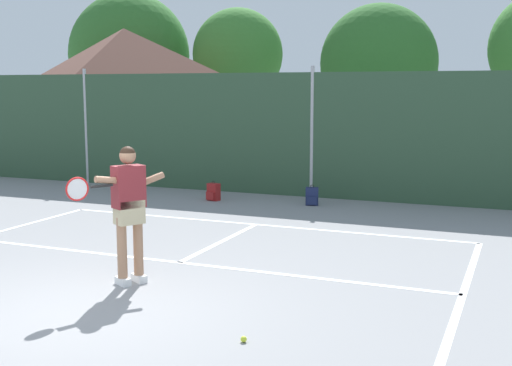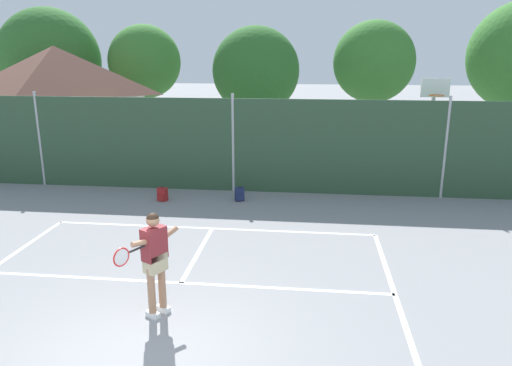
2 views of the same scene
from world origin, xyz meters
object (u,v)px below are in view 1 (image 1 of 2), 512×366
tennis_player (128,202)px  tennis_ball (244,339)px  backpack_red (213,192)px  backpack_navy (312,197)px

tennis_player → tennis_ball: 2.81m
tennis_player → backpack_red: (-1.88, 6.38, -0.92)m
tennis_ball → backpack_navy: backpack_navy is taller
backpack_red → tennis_player: bearing=-73.6°
backpack_red → backpack_navy: bearing=7.0°
backpack_navy → tennis_ball: bearing=-77.3°
tennis_ball → backpack_red: 8.73m
tennis_player → backpack_navy: tennis_player is taller
tennis_player → tennis_ball: (2.24, -1.32, -1.08)m
tennis_player → tennis_ball: bearing=-30.5°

